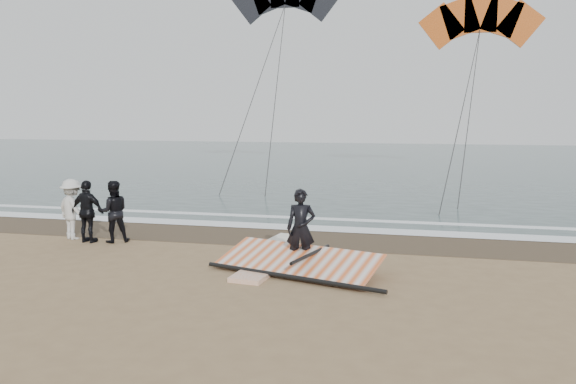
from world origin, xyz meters
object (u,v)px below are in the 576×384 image
board_cream (274,244)px  sail_rig (297,262)px  man_main (301,228)px  board_white (265,266)px

board_cream → sail_rig: 2.55m
man_main → board_cream: bearing=114.7°
board_white → sail_rig: size_ratio=0.62×
board_white → sail_rig: 0.79m
man_main → sail_rig: bearing=-101.7°
board_white → sail_rig: bearing=7.9°
man_main → sail_rig: 0.84m
board_white → board_cream: size_ratio=1.05×
board_white → board_cream: bearing=105.5°
man_main → board_white: 1.27m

